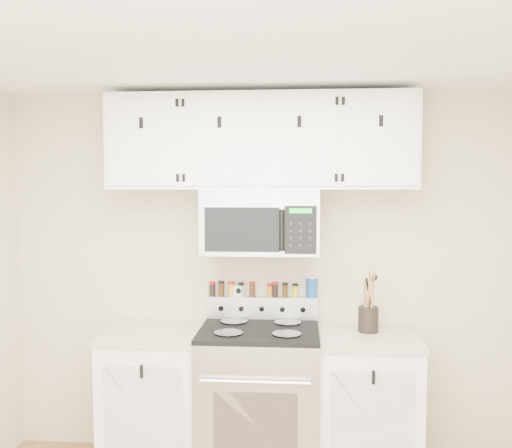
{
  "coord_description": "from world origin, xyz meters",
  "views": [
    {
      "loc": [
        0.26,
        -2.17,
        1.87
      ],
      "look_at": [
        -0.02,
        1.45,
        1.62
      ],
      "focal_mm": 40.0,
      "sensor_mm": 36.0,
      "label": 1
    }
  ],
  "objects_px": {
    "microwave": "(261,221)",
    "utensil_crock": "(368,317)",
    "range": "(259,399)",
    "salt_canister": "(312,287)"
  },
  "relations": [
    {
      "from": "microwave",
      "to": "utensil_crock",
      "type": "bearing_deg",
      "value": -3.84
    },
    {
      "from": "utensil_crock",
      "to": "range",
      "type": "bearing_deg",
      "value": -173.51
    },
    {
      "from": "utensil_crock",
      "to": "salt_canister",
      "type": "height_order",
      "value": "utensil_crock"
    },
    {
      "from": "microwave",
      "to": "salt_canister",
      "type": "relative_size",
      "value": 5.24
    },
    {
      "from": "microwave",
      "to": "utensil_crock",
      "type": "xyz_separation_m",
      "value": [
        0.7,
        -0.05,
        -0.61
      ]
    },
    {
      "from": "range",
      "to": "salt_canister",
      "type": "xyz_separation_m",
      "value": [
        0.34,
        0.28,
        0.69
      ]
    },
    {
      "from": "range",
      "to": "microwave",
      "type": "bearing_deg",
      "value": 89.77
    },
    {
      "from": "utensil_crock",
      "to": "salt_canister",
      "type": "relative_size",
      "value": 2.63
    },
    {
      "from": "range",
      "to": "salt_canister",
      "type": "relative_size",
      "value": 7.58
    },
    {
      "from": "utensil_crock",
      "to": "salt_canister",
      "type": "distance_m",
      "value": 0.44
    }
  ]
}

